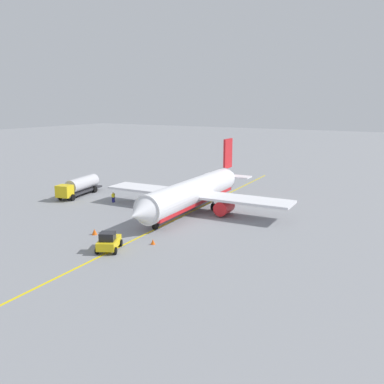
# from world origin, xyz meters

# --- Properties ---
(ground_plane) EXTENTS (400.00, 400.00, 0.00)m
(ground_plane) POSITION_xyz_m (0.00, 0.00, 0.00)
(ground_plane) COLOR gray
(airplane) EXTENTS (32.07, 30.08, 9.94)m
(airplane) POSITION_xyz_m (-0.46, -0.02, 2.79)
(airplane) COLOR white
(airplane) RESTS_ON ground
(fuel_tanker) EXTENTS (11.12, 4.59, 3.15)m
(fuel_tanker) POSITION_xyz_m (0.53, -22.79, 1.73)
(fuel_tanker) COLOR #2D2D33
(fuel_tanker) RESTS_ON ground
(pushback_tug) EXTENTS (4.11, 3.57, 2.20)m
(pushback_tug) POSITION_xyz_m (19.19, 0.42, 1.01)
(pushback_tug) COLOR yellow
(pushback_tug) RESTS_ON ground
(refueling_worker) EXTENTS (0.59, 0.46, 1.71)m
(refueling_worker) POSITION_xyz_m (1.48, -14.20, 0.82)
(refueling_worker) COLOR navy
(refueling_worker) RESTS_ON ground
(safety_cone_nose) EXTENTS (0.54, 0.54, 0.60)m
(safety_cone_nose) POSITION_xyz_m (15.10, 3.51, 0.30)
(safety_cone_nose) COLOR #F2590F
(safety_cone_nose) RESTS_ON ground
(safety_cone_wingtip) EXTENTS (0.66, 0.66, 0.74)m
(safety_cone_wingtip) POSITION_xyz_m (15.84, -4.90, 0.37)
(safety_cone_wingtip) COLOR #F2590F
(safety_cone_wingtip) RESTS_ON ground
(taxi_line_marking) EXTENTS (71.05, 3.19, 0.01)m
(taxi_line_marking) POSITION_xyz_m (0.00, 0.00, 0.01)
(taxi_line_marking) COLOR yellow
(taxi_line_marking) RESTS_ON ground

